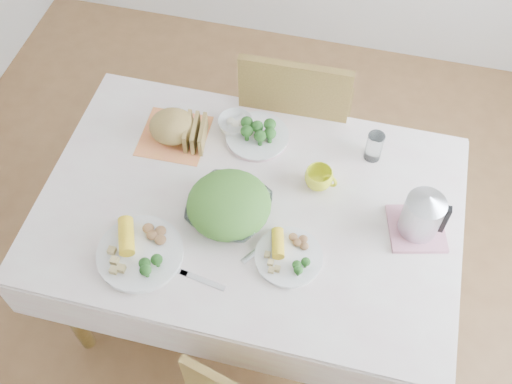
% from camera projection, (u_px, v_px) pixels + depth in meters
% --- Properties ---
extents(floor, '(3.60, 3.60, 0.00)m').
position_uv_depth(floor, '(251.00, 295.00, 2.77)').
color(floor, brown).
rests_on(floor, ground).
extents(dining_table, '(1.40, 0.90, 0.75)m').
position_uv_depth(dining_table, '(250.00, 256.00, 2.46)').
color(dining_table, brown).
rests_on(dining_table, floor).
extents(tablecloth, '(1.50, 1.00, 0.01)m').
position_uv_depth(tablecloth, '(249.00, 205.00, 2.15)').
color(tablecloth, silver).
rests_on(tablecloth, dining_table).
extents(chair_far, '(0.47, 0.47, 1.01)m').
position_uv_depth(chair_far, '(298.00, 123.00, 2.76)').
color(chair_far, brown).
rests_on(chair_far, floor).
extents(salad_bowl, '(0.32, 0.32, 0.07)m').
position_uv_depth(salad_bowl, '(229.00, 209.00, 2.09)').
color(salad_bowl, white).
rests_on(salad_bowl, tablecloth).
extents(dinner_plate_left, '(0.31, 0.31, 0.02)m').
position_uv_depth(dinner_plate_left, '(140.00, 254.00, 2.02)').
color(dinner_plate_left, white).
rests_on(dinner_plate_left, tablecloth).
extents(dinner_plate_right, '(0.25, 0.25, 0.02)m').
position_uv_depth(dinner_plate_right, '(289.00, 257.00, 2.01)').
color(dinner_plate_right, white).
rests_on(dinner_plate_right, tablecloth).
extents(broccoli_plate, '(0.29, 0.29, 0.02)m').
position_uv_depth(broccoli_plate, '(257.00, 137.00, 2.31)').
color(broccoli_plate, beige).
rests_on(broccoli_plate, tablecloth).
extents(napkin, '(0.26, 0.26, 0.00)m').
position_uv_depth(napkin, '(174.00, 136.00, 2.32)').
color(napkin, '#F58C4A').
rests_on(napkin, tablecloth).
extents(bread_loaf, '(0.22, 0.22, 0.11)m').
position_uv_depth(bread_loaf, '(173.00, 126.00, 2.28)').
color(bread_loaf, olive).
rests_on(bread_loaf, napkin).
extents(fruit_bowl, '(0.14, 0.14, 0.04)m').
position_uv_depth(fruit_bowl, '(235.00, 124.00, 2.33)').
color(fruit_bowl, white).
rests_on(fruit_bowl, tablecloth).
extents(yellow_mug, '(0.13, 0.13, 0.08)m').
position_uv_depth(yellow_mug, '(319.00, 178.00, 2.16)').
color(yellow_mug, yellow).
rests_on(yellow_mug, tablecloth).
extents(glass_tumbler, '(0.07, 0.07, 0.12)m').
position_uv_depth(glass_tumbler, '(374.00, 146.00, 2.22)').
color(glass_tumbler, white).
rests_on(glass_tumbler, tablecloth).
extents(pink_tray, '(0.23, 0.23, 0.02)m').
position_uv_depth(pink_tray, '(416.00, 228.00, 2.08)').
color(pink_tray, '#CF7E92').
rests_on(pink_tray, tablecloth).
extents(electric_kettle, '(0.16, 0.16, 0.19)m').
position_uv_depth(electric_kettle, '(424.00, 211.00, 1.98)').
color(electric_kettle, '#B2B5BA').
rests_on(electric_kettle, pink_tray).
extents(fork_right, '(0.11, 0.16, 0.00)m').
position_uv_depth(fork_right, '(262.00, 247.00, 2.04)').
color(fork_right, silver).
rests_on(fork_right, tablecloth).
extents(knife, '(0.16, 0.04, 0.00)m').
position_uv_depth(knife, '(202.00, 280.00, 1.97)').
color(knife, silver).
rests_on(knife, tablecloth).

